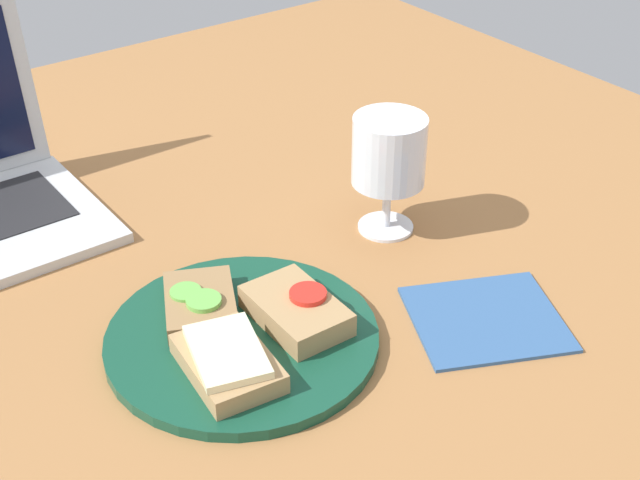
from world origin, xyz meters
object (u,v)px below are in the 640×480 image
object	(u,v)px
plate	(242,338)
sandwich_with_cheese	(228,361)
sandwich_with_tomato	(296,310)
napkin	(486,319)
wine_glass	(388,156)
sandwich_with_cucumber	(200,303)

from	to	relation	value
plate	sandwich_with_cheese	distance (cm)	5.77
sandwich_with_tomato	napkin	xyz separation A→B (cm)	(15.81, -9.90, -2.23)
wine_glass	napkin	size ratio (longest dim) A/B	0.96
napkin	sandwich_with_cheese	bearing A→B (deg)	163.38
sandwich_with_cheese	sandwich_with_tomato	distance (cm)	9.50
sandwich_with_cheese	wine_glass	xyz separation A→B (cm)	(28.00, 11.68, 6.76)
sandwich_with_cucumber	napkin	distance (cm)	28.07
plate	sandwich_with_cucumber	size ratio (longest dim) A/B	2.25
napkin	sandwich_with_tomato	bearing A→B (deg)	147.96
sandwich_with_cucumber	sandwich_with_cheese	world-z (taller)	sandwich_with_cheese
sandwich_with_cucumber	wine_glass	world-z (taller)	wine_glass
sandwich_with_tomato	wine_glass	bearing A→B (deg)	26.16
plate	sandwich_with_cheese	bearing A→B (deg)	-135.03
wine_glass	sandwich_with_cucumber	bearing A→B (deg)	-174.27
plate	sandwich_with_cucumber	distance (cm)	5.67
sandwich_with_cucumber	sandwich_with_tomato	xyz separation A→B (cm)	(6.76, -6.67, 0.27)
sandwich_with_cheese	napkin	bearing A→B (deg)	-16.62
plate	sandwich_with_tomato	world-z (taller)	sandwich_with_tomato
plate	sandwich_with_cheese	world-z (taller)	sandwich_with_cheese
sandwich_with_cheese	sandwich_with_tomato	size ratio (longest dim) A/B	1.06
plate	napkin	xyz separation A→B (cm)	(21.13, -11.32, -0.39)
napkin	sandwich_with_cucumber	bearing A→B (deg)	143.72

